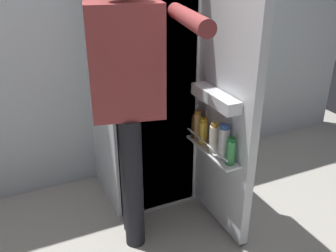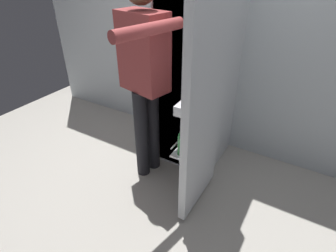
{
  "view_description": "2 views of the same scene",
  "coord_description": "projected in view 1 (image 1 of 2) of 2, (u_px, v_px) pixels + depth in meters",
  "views": [
    {
      "loc": [
        -0.84,
        -1.75,
        1.67
      ],
      "look_at": [
        -0.04,
        -0.01,
        0.77
      ],
      "focal_mm": 39.51,
      "sensor_mm": 36.0,
      "label": 1
    },
    {
      "loc": [
        0.95,
        -1.59,
        1.75
      ],
      "look_at": [
        0.03,
        -0.03,
        0.63
      ],
      "focal_mm": 28.64,
      "sensor_mm": 36.0,
      "label": 2
    }
  ],
  "objects": [
    {
      "name": "kitchen_wall",
      "position": [
        121.0,
        16.0,
        2.68
      ],
      "size": [
        4.4,
        0.1,
        2.52
      ],
      "primitive_type": "cube",
      "color": "silver",
      "rests_on": "ground_plane"
    },
    {
      "name": "person",
      "position": [
        129.0,
        85.0,
        1.99
      ],
      "size": [
        0.55,
        0.77,
        1.71
      ],
      "color": "black",
      "rests_on": "ground_plane"
    },
    {
      "name": "ground_plane",
      "position": [
        173.0,
        229.0,
        2.46
      ],
      "size": [
        5.09,
        5.09,
        0.0
      ],
      "primitive_type": "plane",
      "color": "#B7B2A8"
    },
    {
      "name": "refrigerator",
      "position": [
        147.0,
        79.0,
        2.5
      ],
      "size": [
        0.65,
        1.19,
        1.8
      ],
      "color": "silver",
      "rests_on": "ground_plane"
    }
  ]
}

